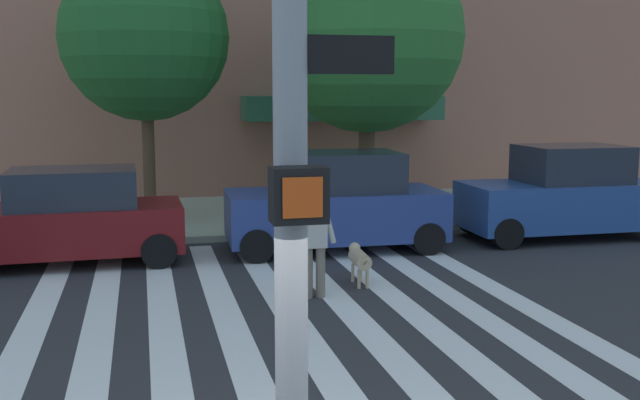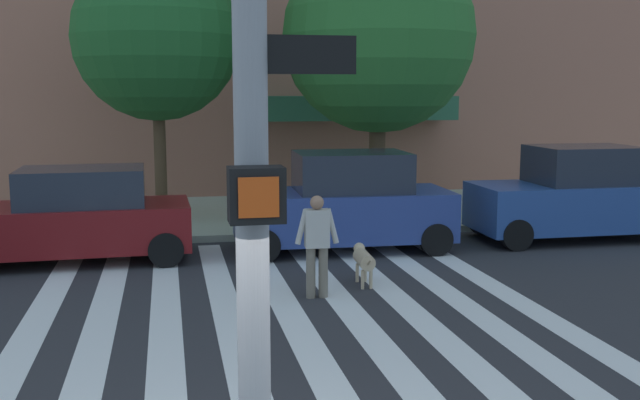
{
  "view_description": "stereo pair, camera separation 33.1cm",
  "coord_description": "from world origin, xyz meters",
  "views": [
    {
      "loc": [
        -0.82,
        -4.21,
        3.27
      ],
      "look_at": [
        1.56,
        5.58,
        1.76
      ],
      "focal_mm": 41.35,
      "sensor_mm": 36.0,
      "label": 1
    },
    {
      "loc": [
        -0.5,
        -4.28,
        3.27
      ],
      "look_at": [
        1.56,
        5.58,
        1.76
      ],
      "focal_mm": 41.35,
      "sensor_mm": 36.0,
      "label": 2
    }
  ],
  "objects": [
    {
      "name": "street_tree_middle",
      "position": [
        4.5,
        12.9,
        4.53
      ],
      "size": [
        4.6,
        4.6,
        6.69
      ],
      "color": "#4C3823",
      "rests_on": "sidewalk_far"
    },
    {
      "name": "sidewalk_far",
      "position": [
        0.0,
        14.51,
        0.07
      ],
      "size": [
        80.0,
        6.0,
        0.15
      ],
      "primitive_type": "cube",
      "color": "#A9B299",
      "rests_on": "ground_plane"
    },
    {
      "name": "ground_plane",
      "position": [
        0.0,
        5.76,
        0.0
      ],
      "size": [
        160.0,
        160.0,
        0.0
      ],
      "primitive_type": "plane",
      "color": "#2B2B2D"
    },
    {
      "name": "traffic_light_pole",
      "position": [
        -0.06,
        -0.5,
        3.52
      ],
      "size": [
        0.74,
        0.46,
        5.8
      ],
      "color": "gray",
      "rests_on": "sidewalk_near"
    },
    {
      "name": "parked_car_fourth_in_line",
      "position": [
        8.29,
        10.24,
        0.96
      ],
      "size": [
        4.49,
        1.97,
        2.06
      ],
      "color": "navy",
      "rests_on": "ground_plane"
    },
    {
      "name": "pedestrian_dog_walker",
      "position": [
        1.77,
        6.85,
        0.93
      ],
      "size": [
        0.71,
        0.26,
        1.64
      ],
      "color": "#6B6051",
      "rests_on": "ground_plane"
    },
    {
      "name": "street_tree_nearest",
      "position": [
        -0.66,
        13.61,
        4.48
      ],
      "size": [
        3.91,
        3.91,
        6.3
      ],
      "color": "#4C3823",
      "rests_on": "sidewalk_far"
    },
    {
      "name": "crosswalk_stripes",
      "position": [
        1.21,
        5.76,
        0.0
      ],
      "size": [
        7.65,
        10.91,
        0.01
      ],
      "color": "silver",
      "rests_on": "ground_plane"
    },
    {
      "name": "dog_on_leash",
      "position": [
        2.7,
        7.47,
        0.44
      ],
      "size": [
        0.3,
        1.06,
        0.65
      ],
      "color": "tan",
      "rests_on": "ground_plane"
    },
    {
      "name": "parked_car_third_in_line",
      "position": [
        3.05,
        10.23,
        0.95
      ],
      "size": [
        4.47,
        2.11,
        2.02
      ],
      "color": "navy",
      "rests_on": "ground_plane"
    },
    {
      "name": "parked_car_behind_first",
      "position": [
        -2.23,
        10.24,
        0.87
      ],
      "size": [
        4.36,
        2.01,
        1.81
      ],
      "color": "maroon",
      "rests_on": "ground_plane"
    }
  ]
}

